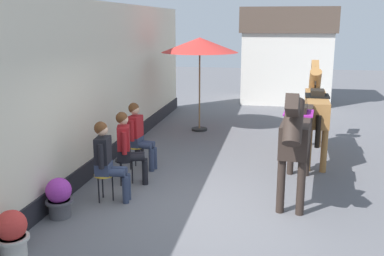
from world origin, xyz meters
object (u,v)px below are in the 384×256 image
seated_visitor_far (138,132)px  flower_planter_nearest (12,233)px  flower_planter_inner_near (59,197)px  seated_visitor_middle (127,144)px  cafe_parasol (200,46)px  seated_visitor_near (107,157)px  saddled_horse_far (316,106)px  satchel_bag (140,152)px  saddled_horse_near (297,131)px

seated_visitor_far → flower_planter_nearest: 3.84m
flower_planter_inner_near → seated_visitor_middle: bearing=70.6°
seated_visitor_far → cafe_parasol: size_ratio=0.54×
cafe_parasol → seated_visitor_near: bearing=-96.8°
cafe_parasol → saddled_horse_far: bearing=-33.4°
flower_planter_inner_near → satchel_bag: (0.25, 3.34, -0.23)m
saddled_horse_near → flower_planter_inner_near: (-3.63, -1.67, -0.82)m
seated_visitor_near → saddled_horse_far: 4.95m
seated_visitor_middle → satchel_bag: (-0.33, 1.72, -0.68)m
flower_planter_inner_near → seated_visitor_near: bearing=56.5°
saddled_horse_far → flower_planter_nearest: bearing=-127.6°
saddled_horse_far → flower_planter_inner_near: saddled_horse_far is taller
flower_planter_nearest → satchel_bag: (0.26, 4.59, -0.23)m
flower_planter_nearest → flower_planter_inner_near: size_ratio=1.00×
satchel_bag → seated_visitor_near: bearing=-172.7°
seated_visitor_middle → flower_planter_nearest: seated_visitor_middle is taller
saddled_horse_far → satchel_bag: size_ratio=10.71×
saddled_horse_near → cafe_parasol: cafe_parasol is taller
seated_visitor_near → seated_visitor_far: (-0.01, 1.76, 0.00)m
seated_visitor_middle → saddled_horse_far: bearing=35.2°
seated_visitor_middle → cafe_parasol: 4.78m
flower_planter_inner_near → satchel_bag: bearing=85.8°
seated_visitor_near → flower_planter_nearest: bearing=-104.6°
seated_visitor_far → saddled_horse_far: bearing=23.8°
flower_planter_nearest → seated_visitor_far: bearing=82.3°
seated_visitor_near → flower_planter_nearest: 2.13m
seated_visitor_near → flower_planter_nearest: (-0.53, -2.02, -0.44)m
seated_visitor_far → satchel_bag: size_ratio=4.96×
saddled_horse_near → flower_planter_inner_near: bearing=-155.3°
seated_visitor_far → flower_planter_inner_near: seated_visitor_far is taller
seated_visitor_far → flower_planter_nearest: seated_visitor_far is taller
saddled_horse_near → cafe_parasol: bearing=119.4°
seated_visitor_far → saddled_horse_near: (3.14, -0.86, 0.38)m
seated_visitor_middle → saddled_horse_far: size_ratio=0.46×
seated_visitor_middle → seated_visitor_far: (-0.08, 0.90, 0.00)m
seated_visitor_middle → saddled_horse_near: 3.09m
satchel_bag → flower_planter_inner_near: bearing=177.2°
saddled_horse_near → satchel_bag: (-3.39, 1.67, -1.06)m
seated_visitor_far → flower_planter_inner_near: size_ratio=2.17×
seated_visitor_far → flower_planter_nearest: (-0.51, -3.78, -0.44)m
saddled_horse_near → saddled_horse_far: same height
seated_visitor_middle → saddled_horse_near: size_ratio=0.46×
seated_visitor_near → flower_planter_inner_near: 1.02m
saddled_horse_far → cafe_parasol: cafe_parasol is taller
saddled_horse_near → satchel_bag: size_ratio=10.69×
seated_visitor_middle → flower_planter_inner_near: seated_visitor_middle is taller
seated_visitor_near → flower_planter_inner_near: bearing=-123.5°
cafe_parasol → satchel_bag: 3.67m
flower_planter_nearest → cafe_parasol: 7.71m
seated_visitor_far → cafe_parasol: cafe_parasol is taller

